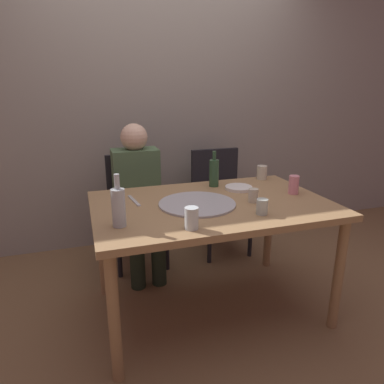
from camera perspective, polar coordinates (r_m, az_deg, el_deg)
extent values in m
plane|color=brown|center=(2.49, 2.98, -18.45)|extent=(8.00, 8.00, 0.00)
cube|color=gray|center=(3.28, -5.07, 14.48)|extent=(6.00, 0.10, 2.60)
cube|color=#99754C|center=(2.15, 3.29, -2.19)|extent=(1.44, 0.94, 0.04)
cylinder|color=#99754C|center=(1.84, -12.65, -19.72)|extent=(0.06, 0.06, 0.72)
cylinder|color=#99754C|center=(2.31, 22.89, -12.47)|extent=(0.06, 0.06, 0.72)
cylinder|color=#99754C|center=(2.54, -14.58, -8.85)|extent=(0.06, 0.06, 0.72)
cylinder|color=#99754C|center=(2.90, 12.49, -5.33)|extent=(0.06, 0.06, 0.72)
cylinder|color=#ADADB2|center=(2.10, 0.85, -1.92)|extent=(0.47, 0.47, 0.01)
cylinder|color=#2D5133|center=(2.46, 3.63, 3.10)|extent=(0.07, 0.07, 0.19)
cylinder|color=#2D5133|center=(2.43, 3.69, 5.99)|extent=(0.03, 0.03, 0.06)
cylinder|color=#B2BCC1|center=(1.79, -11.95, -2.57)|extent=(0.07, 0.07, 0.20)
cylinder|color=#B2BCC1|center=(1.75, -12.22, 1.66)|extent=(0.03, 0.03, 0.08)
cylinder|color=beige|center=(2.16, 10.02, -0.57)|extent=(0.06, 0.06, 0.08)
cylinder|color=beige|center=(2.71, 11.40, 3.17)|extent=(0.08, 0.08, 0.10)
cylinder|color=silver|center=(1.73, -0.08, -4.33)|extent=(0.07, 0.07, 0.11)
cylinder|color=#B7C6BC|center=(1.97, 11.42, -2.37)|extent=(0.06, 0.06, 0.09)
cylinder|color=pink|center=(2.39, 16.36, 1.14)|extent=(0.07, 0.07, 0.12)
cylinder|color=white|center=(2.42, 7.66, 0.68)|extent=(0.19, 0.19, 0.02)
cube|color=#B7B7BC|center=(2.19, -9.49, -1.39)|extent=(0.05, 0.22, 0.01)
cube|color=black|center=(2.88, -8.84, -3.34)|extent=(0.44, 0.44, 0.05)
cube|color=black|center=(3.00, -9.67, 1.96)|extent=(0.44, 0.04, 0.45)
cylinder|color=black|center=(2.84, -4.15, -8.74)|extent=(0.04, 0.04, 0.42)
cylinder|color=black|center=(2.78, -11.86, -9.63)|extent=(0.04, 0.04, 0.42)
cylinder|color=black|center=(3.18, -5.82, -5.86)|extent=(0.04, 0.04, 0.42)
cylinder|color=black|center=(3.13, -12.68, -6.59)|extent=(0.04, 0.04, 0.42)
cube|color=black|center=(3.08, 5.01, -1.86)|extent=(0.44, 0.44, 0.05)
cube|color=black|center=(3.19, 3.72, 3.08)|extent=(0.44, 0.04, 0.45)
cylinder|color=black|center=(3.08, 9.56, -6.75)|extent=(0.04, 0.04, 0.42)
cylinder|color=black|center=(2.94, 2.90, -7.77)|extent=(0.04, 0.04, 0.42)
cylinder|color=black|center=(3.40, 6.62, -4.32)|extent=(0.04, 0.04, 0.42)
cylinder|color=black|center=(3.27, 0.52, -5.11)|extent=(0.04, 0.04, 0.42)
cube|color=#4C6B47|center=(2.82, -9.15, 1.74)|extent=(0.36, 0.22, 0.52)
sphere|color=beige|center=(2.75, -9.50, 8.88)|extent=(0.21, 0.21, 0.21)
cylinder|color=black|center=(2.73, -6.55, -4.44)|extent=(0.12, 0.40, 0.12)
cylinder|color=black|center=(2.71, -9.88, -4.79)|extent=(0.12, 0.40, 0.12)
cylinder|color=black|center=(2.65, -5.48, -10.51)|extent=(0.11, 0.11, 0.45)
cylinder|color=black|center=(2.62, -8.96, -10.94)|extent=(0.11, 0.11, 0.45)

